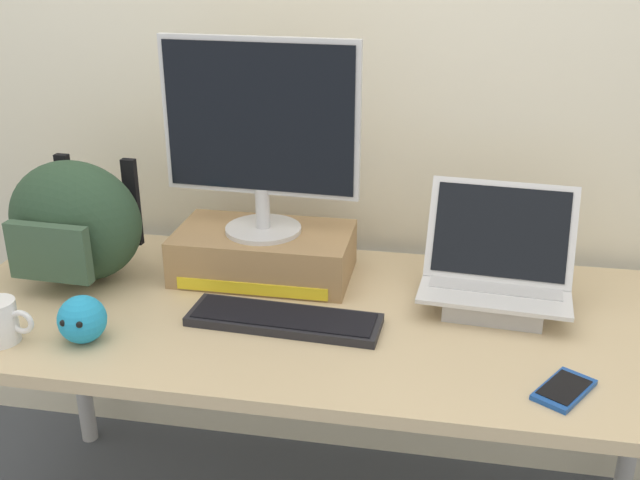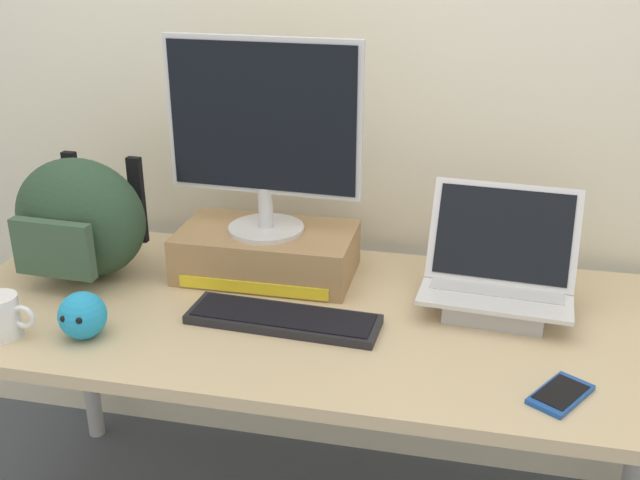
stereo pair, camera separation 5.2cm
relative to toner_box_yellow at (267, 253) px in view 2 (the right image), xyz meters
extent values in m
cube|color=silver|center=(0.18, 0.30, 0.53)|extent=(7.00, 0.10, 2.60)
cube|color=tan|center=(0.18, -0.17, -0.07)|extent=(1.76, 0.75, 0.03)
cylinder|color=#B2B2B7|center=(-0.65, 0.14, -0.43)|extent=(0.05, 0.05, 0.68)
cube|color=#9E7A51|center=(0.00, 0.00, 0.00)|extent=(0.44, 0.25, 0.12)
cube|color=yellow|center=(0.00, -0.13, -0.04)|extent=(0.38, 0.00, 0.03)
cylinder|color=silver|center=(0.00, 0.00, 0.07)|extent=(0.19, 0.19, 0.01)
cylinder|color=silver|center=(0.00, 0.00, 0.12)|extent=(0.04, 0.04, 0.10)
cube|color=silver|center=(0.00, 0.00, 0.35)|extent=(0.48, 0.04, 0.38)
cube|color=black|center=(0.00, -0.01, 0.35)|extent=(0.46, 0.03, 0.35)
cube|color=#ADADB2|center=(0.57, -0.08, -0.04)|extent=(0.23, 0.22, 0.05)
cube|color=silver|center=(0.57, -0.08, -0.01)|extent=(0.36, 0.27, 0.01)
cube|color=#B7B7BC|center=(0.57, -0.06, 0.00)|extent=(0.31, 0.16, 0.00)
cube|color=silver|center=(0.58, -0.01, 0.11)|extent=(0.35, 0.14, 0.22)
cube|color=black|center=(0.58, -0.02, 0.11)|extent=(0.31, 0.12, 0.19)
cube|color=black|center=(0.11, -0.24, -0.05)|extent=(0.44, 0.15, 0.02)
cube|color=black|center=(0.11, -0.24, -0.04)|extent=(0.41, 0.13, 0.00)
ellipsoid|color=#28422D|center=(-0.45, -0.10, 0.09)|extent=(0.35, 0.24, 0.31)
cube|color=#38513D|center=(-0.46, -0.23, 0.06)|extent=(0.21, 0.04, 0.14)
cube|color=black|center=(-0.54, 0.02, 0.11)|extent=(0.04, 0.02, 0.23)
cube|color=black|center=(-0.35, 0.01, 0.11)|extent=(0.04, 0.02, 0.23)
cylinder|color=silver|center=(-0.47, -0.43, -0.01)|extent=(0.08, 0.08, 0.10)
torus|color=silver|center=(-0.42, -0.43, -0.01)|extent=(0.06, 0.01, 0.06)
cube|color=#19479E|center=(0.70, -0.41, -0.05)|extent=(0.14, 0.15, 0.01)
cube|color=black|center=(0.70, -0.41, -0.05)|extent=(0.11, 0.13, 0.00)
sphere|color=#2393CC|center=(-0.30, -0.39, -0.01)|extent=(0.10, 0.10, 0.10)
sphere|color=black|center=(-0.32, -0.44, 0.01)|extent=(0.01, 0.01, 0.01)
sphere|color=black|center=(-0.28, -0.44, 0.01)|extent=(0.01, 0.01, 0.01)
camera|label=1|loc=(0.45, -1.67, 0.76)|focal=41.47mm
camera|label=2|loc=(0.50, -1.65, 0.76)|focal=41.47mm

